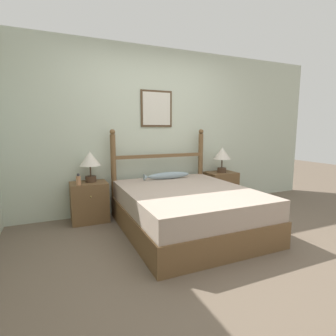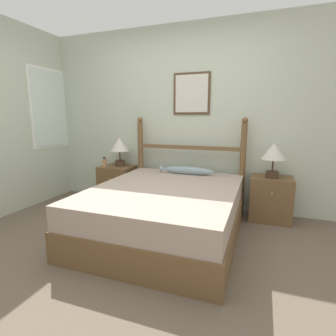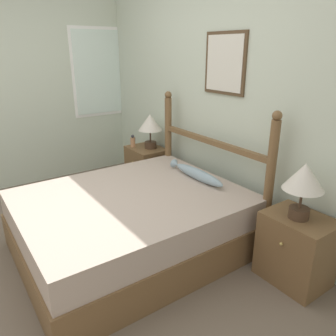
{
  "view_description": "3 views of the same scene",
  "coord_description": "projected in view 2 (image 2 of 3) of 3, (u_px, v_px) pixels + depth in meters",
  "views": [
    {
      "loc": [
        -1.43,
        -2.24,
        1.29
      ],
      "look_at": [
        0.02,
        1.07,
        0.76
      ],
      "focal_mm": 28.0,
      "sensor_mm": 36.0,
      "label": 1
    },
    {
      "loc": [
        1.06,
        -1.94,
        1.29
      ],
      "look_at": [
        0.02,
        0.93,
        0.7
      ],
      "focal_mm": 28.0,
      "sensor_mm": 36.0,
      "label": 2
    },
    {
      "loc": [
        2.41,
        -0.58,
        1.74
      ],
      "look_at": [
        0.07,
        1.06,
        0.7
      ],
      "focal_mm": 35.0,
      "sensor_mm": 36.0,
      "label": 3
    }
  ],
  "objects": [
    {
      "name": "bed",
      "position": [
        166.0,
        211.0,
        2.91
      ],
      "size": [
        1.55,
        1.9,
        0.54
      ],
      "color": "brown",
      "rests_on": "ground_plane"
    },
    {
      "name": "ground_plane",
      "position": [
        131.0,
        261.0,
        2.4
      ],
      "size": [
        16.0,
        16.0,
        0.0
      ],
      "primitive_type": "plane",
      "color": "brown"
    },
    {
      "name": "nightstand_right",
      "position": [
        271.0,
        199.0,
        3.3
      ],
      "size": [
        0.5,
        0.41,
        0.56
      ],
      "color": "brown",
      "rests_on": "ground_plane"
    },
    {
      "name": "table_lamp_right",
      "position": [
        274.0,
        153.0,
        3.17
      ],
      "size": [
        0.29,
        0.29,
        0.43
      ],
      "color": "#422D1E",
      "rests_on": "nightstand_right"
    },
    {
      "name": "table_lamp_left",
      "position": [
        120.0,
        146.0,
        3.96
      ],
      "size": [
        0.29,
        0.29,
        0.43
      ],
      "color": "#422D1E",
      "rests_on": "nightstand_left"
    },
    {
      "name": "nightstand_left",
      "position": [
        117.0,
        184.0,
        4.04
      ],
      "size": [
        0.5,
        0.41,
        0.56
      ],
      "color": "brown",
      "rests_on": "ground_plane"
    },
    {
      "name": "fish_pillow",
      "position": [
        187.0,
        170.0,
        3.49
      ],
      "size": [
        0.74,
        0.11,
        0.1
      ],
      "color": "#8499A3",
      "rests_on": "bed"
    },
    {
      "name": "bottle",
      "position": [
        104.0,
        162.0,
        3.92
      ],
      "size": [
        0.06,
        0.06,
        0.16
      ],
      "color": "tan",
      "rests_on": "nightstand_left"
    },
    {
      "name": "headboard",
      "position": [
        188.0,
        160.0,
        3.67
      ],
      "size": [
        1.55,
        0.08,
        1.29
      ],
      "color": "brown",
      "rests_on": "ground_plane"
    },
    {
      "name": "wall_back",
      "position": [
        186.0,
        118.0,
        3.75
      ],
      "size": [
        6.4,
        0.08,
        2.55
      ],
      "color": "beige",
      "rests_on": "ground_plane"
    }
  ]
}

